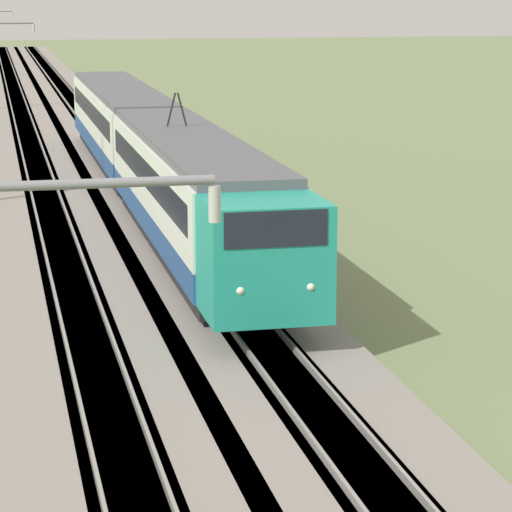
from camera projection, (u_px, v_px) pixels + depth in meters
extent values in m
cube|color=gray|center=(38.00, 173.00, 54.41)|extent=(240.00, 4.40, 0.30)
cube|color=gray|center=(125.00, 171.00, 55.23)|extent=(240.00, 4.40, 0.30)
cube|color=#4C4238|center=(38.00, 173.00, 54.41)|extent=(240.00, 1.57, 0.30)
cube|color=gray|center=(26.00, 169.00, 54.25)|extent=(240.00, 0.07, 0.15)
cube|color=gray|center=(50.00, 168.00, 54.47)|extent=(240.00, 0.07, 0.15)
cube|color=#4C4238|center=(125.00, 171.00, 55.23)|extent=(240.00, 1.57, 0.30)
cube|color=gray|center=(113.00, 166.00, 55.07)|extent=(240.00, 0.07, 0.15)
cube|color=gray|center=(136.00, 165.00, 55.29)|extent=(240.00, 0.07, 0.15)
cube|color=teal|center=(264.00, 258.00, 27.30)|extent=(2.33, 2.74, 2.67)
cube|color=black|center=(267.00, 222.00, 26.77)|extent=(1.68, 2.29, 0.80)
sphere|color=#F2EAC6|center=(240.00, 290.00, 26.16)|extent=(0.20, 0.20, 0.20)
sphere|color=#F2EAC6|center=(310.00, 287.00, 26.49)|extent=(0.20, 0.20, 0.20)
cube|color=navy|center=(191.00, 219.00, 37.12)|extent=(17.83, 2.86, 0.75)
cube|color=silver|center=(191.00, 176.00, 36.83)|extent=(17.83, 2.86, 1.92)
cube|color=black|center=(191.00, 171.00, 36.80)|extent=(16.40, 2.88, 0.81)
cube|color=#515156|center=(190.00, 140.00, 36.60)|extent=(17.83, 2.63, 0.25)
cube|color=black|center=(192.00, 239.00, 37.26)|extent=(16.94, 2.43, 0.55)
cylinder|color=black|center=(217.00, 290.00, 30.33)|extent=(0.86, 0.12, 0.86)
cylinder|color=black|center=(258.00, 288.00, 30.56)|extent=(0.86, 0.12, 0.86)
cube|color=navy|center=(122.00, 142.00, 55.81)|extent=(20.16, 2.86, 0.75)
cube|color=silver|center=(121.00, 113.00, 55.52)|extent=(20.16, 2.86, 1.92)
cube|color=black|center=(121.00, 109.00, 55.49)|extent=(18.55, 2.88, 0.81)
cube|color=#515156|center=(121.00, 89.00, 55.29)|extent=(20.16, 2.63, 0.25)
cube|color=black|center=(122.00, 156.00, 55.95)|extent=(19.16, 2.43, 0.55)
cylinder|color=black|center=(171.00, 110.00, 38.97)|extent=(0.06, 0.33, 1.08)
cylinder|color=black|center=(182.00, 109.00, 39.04)|extent=(0.06, 0.33, 1.08)
cube|color=black|center=(238.00, 323.00, 30.63)|extent=(0.10, 0.10, 0.00)
cylinder|color=slate|center=(65.00, 185.00, 9.53)|extent=(0.08, 2.40, 0.08)
cylinder|color=#B2ADA8|center=(215.00, 204.00, 9.82)|extent=(0.10, 0.10, 0.30)
cylinder|color=slate|center=(1.00, 23.00, 44.92)|extent=(0.08, 2.40, 0.08)
cylinder|color=#B2ADA8|center=(34.00, 28.00, 45.21)|extent=(0.10, 0.10, 0.30)
cylinder|color=#B2ADA8|center=(12.00, 14.00, 80.71)|extent=(0.10, 0.10, 0.30)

